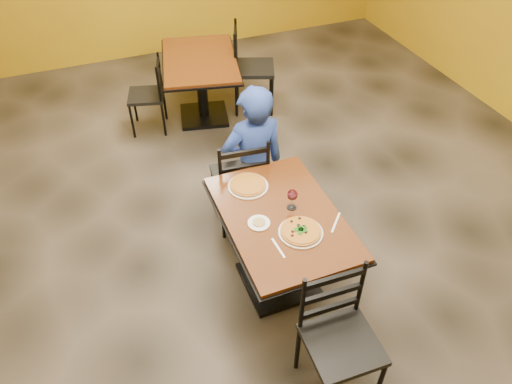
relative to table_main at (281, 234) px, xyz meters
name	(u,v)px	position (x,y,z in m)	size (l,w,h in m)	color
floor	(256,240)	(0.00, 0.50, -0.56)	(7.00, 8.00, 0.01)	black
table_main	(281,234)	(0.00, 0.00, 0.00)	(0.83, 1.23, 0.75)	#5D290E
table_second	(201,75)	(0.15, 2.59, 0.00)	(1.06, 1.36, 0.75)	#5D290E
chair_main_near	(342,345)	(0.01, -0.94, -0.07)	(0.44, 0.44, 0.97)	black
chair_main_far	(239,178)	(-0.04, 0.81, -0.07)	(0.44, 0.44, 0.97)	black
chair_second_left	(146,96)	(-0.49, 2.59, -0.14)	(0.38, 0.38, 0.84)	black
chair_second_right	(254,69)	(0.79, 2.59, -0.05)	(0.46, 0.46, 1.02)	black
diner	(253,147)	(0.17, 1.02, 0.05)	(0.61, 0.40, 1.22)	navy
plate_main	(301,232)	(0.05, -0.20, 0.20)	(0.31, 0.31, 0.01)	white
pizza_main	(301,231)	(0.05, -0.20, 0.21)	(0.28, 0.28, 0.02)	#89340A
plate_far	(248,186)	(-0.11, 0.39, 0.20)	(0.31, 0.31, 0.01)	white
pizza_far	(248,185)	(-0.11, 0.39, 0.21)	(0.28, 0.28, 0.02)	#B18A22
side_plate	(259,223)	(-0.18, -0.02, 0.20)	(0.16, 0.16, 0.01)	white
dip	(259,222)	(-0.18, -0.02, 0.21)	(0.09, 0.09, 0.01)	#A78951
wine_glass	(292,198)	(0.10, 0.05, 0.28)	(0.08, 0.08, 0.18)	white
fork	(278,248)	(-0.15, -0.28, 0.20)	(0.01, 0.19, 0.00)	silver
knife	(336,222)	(0.33, -0.20, 0.20)	(0.01, 0.21, 0.00)	silver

